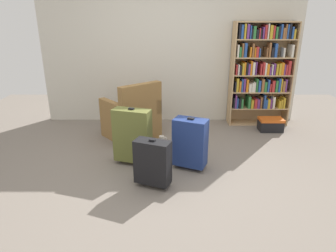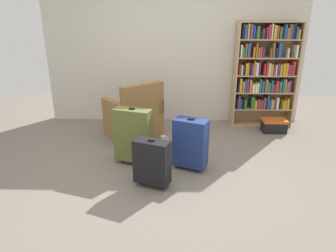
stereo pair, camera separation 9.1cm
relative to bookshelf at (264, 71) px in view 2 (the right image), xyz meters
name	(u,v)px [view 2 (the right image)]	position (x,y,z in m)	size (l,w,h in m)	color
ground_plane	(172,173)	(-1.52, -1.84, -0.94)	(7.83, 7.83, 0.00)	slate
back_wall	(174,48)	(-1.52, 0.22, 0.36)	(4.47, 0.10, 2.60)	beige
bookshelf	(264,71)	(0.00, 0.00, 0.00)	(1.02, 0.31, 1.74)	tan
armchair	(134,118)	(-2.14, -0.67, -0.63)	(0.99, 0.99, 0.90)	olive
mug	(164,139)	(-1.67, -0.87, -0.90)	(0.12, 0.08, 0.10)	white
storage_box	(274,125)	(0.15, -0.39, -0.83)	(0.39, 0.25, 0.22)	black
suitcase_navy_blue	(191,143)	(-1.30, -1.70, -0.59)	(0.46, 0.36, 0.67)	navy
suitcase_black	(152,162)	(-1.74, -2.14, -0.64)	(0.44, 0.32, 0.57)	black
suitcase_olive	(133,135)	(-2.03, -1.58, -0.55)	(0.51, 0.32, 0.76)	brown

